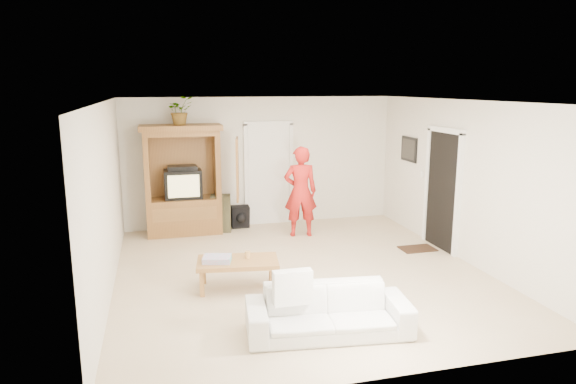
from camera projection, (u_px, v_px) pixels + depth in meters
name	position (u px, v px, depth m)	size (l,w,h in m)	color
floor	(301.00, 273.00, 7.88)	(6.00, 6.00, 0.00)	tan
ceiling	(302.00, 101.00, 7.35)	(6.00, 6.00, 0.00)	white
wall_back	(261.00, 161.00, 10.46)	(5.50, 5.50, 0.00)	silver
wall_front	(390.00, 252.00, 4.77)	(5.50, 5.50, 0.00)	silver
wall_left	(106.00, 200.00, 6.94)	(6.00, 6.00, 0.00)	silver
wall_right	(465.00, 181.00, 8.29)	(6.00, 6.00, 0.00)	silver
armoire	(184.00, 187.00, 9.83)	(1.82, 1.14, 2.10)	brown
door_back	(269.00, 175.00, 10.52)	(0.85, 0.05, 2.04)	white
doorway_right	(443.00, 191.00, 8.91)	(0.05, 0.90, 2.04)	black
framed_picture	(409.00, 149.00, 10.02)	(0.03, 0.60, 0.48)	black
doormat	(417.00, 249.00, 9.01)	(0.60, 0.40, 0.02)	#382316
plant	(180.00, 111.00, 9.50)	(0.48, 0.41, 0.53)	#4C7238
man	(300.00, 192.00, 9.67)	(0.63, 0.41, 1.72)	red
sofa	(328.00, 311.00, 5.90)	(1.88, 0.73, 0.55)	silver
coffee_table	(238.00, 264.00, 7.20)	(1.20, 0.76, 0.42)	olive
towel	(217.00, 259.00, 7.11)	(0.38, 0.28, 0.08)	#F55190
candle	(248.00, 255.00, 7.27)	(0.08, 0.08, 0.10)	tan
backpack_black	(240.00, 217.00, 10.33)	(0.35, 0.21, 0.44)	black
backpack_olive	(221.00, 213.00, 10.05)	(0.38, 0.28, 0.73)	#47442B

